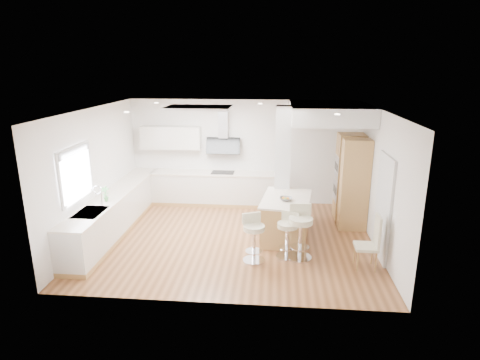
# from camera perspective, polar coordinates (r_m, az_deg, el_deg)

# --- Properties ---
(ground) EXTENTS (6.00, 6.00, 0.00)m
(ground) POSITION_cam_1_polar(r_m,az_deg,el_deg) (8.89, -1.00, -8.29)
(ground) COLOR #986038
(ground) RESTS_ON ground
(ceiling) EXTENTS (6.00, 5.00, 0.02)m
(ceiling) POSITION_cam_1_polar(r_m,az_deg,el_deg) (8.89, -1.00, -8.29)
(ceiling) COLOR white
(ceiling) RESTS_ON ground
(wall_back) EXTENTS (6.00, 0.04, 2.80)m
(wall_back) POSITION_cam_1_polar(r_m,az_deg,el_deg) (10.83, 0.35, 3.98)
(wall_back) COLOR white
(wall_back) RESTS_ON ground
(wall_left) EXTENTS (0.04, 5.00, 2.80)m
(wall_left) POSITION_cam_1_polar(r_m,az_deg,el_deg) (9.22, -19.94, 0.85)
(wall_left) COLOR white
(wall_left) RESTS_ON ground
(wall_right) EXTENTS (0.04, 5.00, 2.80)m
(wall_right) POSITION_cam_1_polar(r_m,az_deg,el_deg) (8.63, 19.17, -0.05)
(wall_right) COLOR white
(wall_right) RESTS_ON ground
(skylight) EXTENTS (4.10, 2.10, 0.06)m
(skylight) POSITION_cam_1_polar(r_m,az_deg,el_deg) (8.86, -5.85, 10.18)
(skylight) COLOR silver
(skylight) RESTS_ON ground
(window_left) EXTENTS (0.06, 1.28, 1.07)m
(window_left) POSITION_cam_1_polar(r_m,az_deg,el_deg) (8.35, -22.38, 1.18)
(window_left) COLOR white
(window_left) RESTS_ON ground
(doorway_right) EXTENTS (0.05, 1.00, 2.10)m
(doorway_right) POSITION_cam_1_polar(r_m,az_deg,el_deg) (8.19, 19.71, -3.89)
(doorway_right) COLOR #413A33
(doorway_right) RESTS_ON ground
(counter_left) EXTENTS (0.63, 4.50, 1.35)m
(counter_left) POSITION_cam_1_polar(r_m,az_deg,el_deg) (9.57, -17.20, -4.26)
(counter_left) COLOR tan
(counter_left) RESTS_ON ground
(counter_back) EXTENTS (3.62, 0.63, 2.50)m
(counter_back) POSITION_cam_1_polar(r_m,az_deg,el_deg) (10.84, -4.60, 0.10)
(counter_back) COLOR tan
(counter_back) RESTS_ON ground
(pillar) EXTENTS (0.35, 0.35, 2.80)m
(pillar) POSITION_cam_1_polar(r_m,az_deg,el_deg) (9.29, 6.04, 1.85)
(pillar) COLOR silver
(pillar) RESTS_ON ground
(soffit) EXTENTS (1.78, 2.20, 0.40)m
(soffit) POSITION_cam_1_polar(r_m,az_deg,el_deg) (9.59, 12.57, 9.31)
(soffit) COLOR white
(soffit) RESTS_ON ground
(oven_column) EXTENTS (0.63, 1.21, 2.10)m
(oven_column) POSITION_cam_1_polar(r_m,az_deg,el_deg) (9.81, 15.49, 0.00)
(oven_column) COLOR tan
(oven_column) RESTS_ON ground
(peninsula) EXTENTS (1.18, 1.62, 0.99)m
(peninsula) POSITION_cam_1_polar(r_m,az_deg,el_deg) (8.80, 6.53, -5.37)
(peninsula) COLOR tan
(peninsula) RESTS_ON ground
(bar_stool_a) EXTENTS (0.56, 0.56, 0.94)m
(bar_stool_a) POSITION_cam_1_polar(r_m,az_deg,el_deg) (7.72, 1.95, -7.87)
(bar_stool_a) COLOR silver
(bar_stool_a) RESTS_ON ground
(bar_stool_b) EXTENTS (0.54, 0.54, 0.92)m
(bar_stool_b) POSITION_cam_1_polar(r_m,az_deg,el_deg) (7.93, 6.79, -7.43)
(bar_stool_b) COLOR silver
(bar_stool_b) RESTS_ON ground
(bar_stool_c) EXTENTS (0.50, 0.50, 1.08)m
(bar_stool_c) POSITION_cam_1_polar(r_m,az_deg,el_deg) (7.89, 8.57, -6.93)
(bar_stool_c) COLOR silver
(bar_stool_c) RESTS_ON ground
(dining_chair) EXTENTS (0.41, 0.41, 1.05)m
(dining_chair) POSITION_cam_1_polar(r_m,az_deg,el_deg) (7.83, 18.23, -8.14)
(dining_chair) COLOR beige
(dining_chair) RESTS_ON ground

